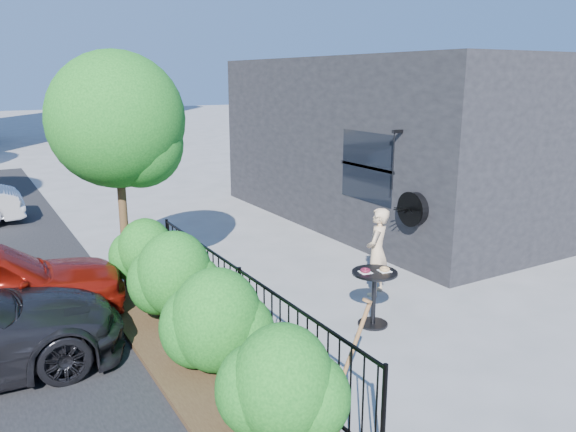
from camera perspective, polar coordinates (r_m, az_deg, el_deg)
ground at (r=8.65m, az=4.33°, el=-10.45°), size 120.00×120.00×0.00m
shop_building at (r=14.93m, az=12.13°, el=7.66°), size 6.22×9.00×4.00m
fence at (r=7.74m, az=-4.88°, el=-9.00°), size 0.05×6.05×1.10m
planting_bed at (r=7.72m, az=-9.62°, el=-13.50°), size 1.30×6.00×0.08m
shrubs at (r=7.55m, az=-9.39°, el=-8.59°), size 1.10×5.60×1.24m
patio_tree at (r=9.52m, az=-16.54°, el=8.54°), size 2.20×2.20×3.94m
cafe_table at (r=8.33m, az=8.74°, el=-7.27°), size 0.66×0.66×0.89m
woman at (r=9.44m, az=9.04°, el=-3.62°), size 0.65×0.60×1.49m
shovel at (r=6.19m, az=6.12°, el=-14.94°), size 0.51×0.17×1.35m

